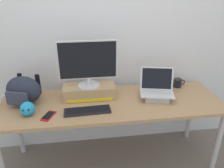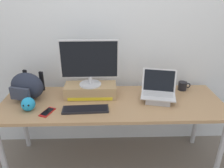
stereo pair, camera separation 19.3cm
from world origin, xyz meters
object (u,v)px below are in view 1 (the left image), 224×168
(desktop_monitor, at_px, (88,63))
(external_keyboard, at_px, (87,111))
(messenger_backpack, at_px, (23,90))
(toner_box_yellow, at_px, (89,91))
(cell_phone, at_px, (48,116))
(coffee_mug, at_px, (178,83))
(plush_toy, at_px, (27,109))
(open_laptop, at_px, (156,92))

(desktop_monitor, distance_m, external_keyboard, 0.43)
(desktop_monitor, height_order, messenger_backpack, desktop_monitor)
(toner_box_yellow, bearing_deg, cell_phone, -139.85)
(messenger_backpack, xyz_separation_m, cell_phone, (0.24, -0.27, -0.12))
(coffee_mug, bearing_deg, messenger_backpack, -174.50)
(plush_toy, bearing_deg, desktop_monitor, 25.58)
(plush_toy, bearing_deg, external_keyboard, -2.18)
(cell_phone, bearing_deg, desktop_monitor, 62.14)
(desktop_monitor, height_order, open_laptop, desktop_monitor)
(external_keyboard, relative_size, plush_toy, 3.40)
(coffee_mug, distance_m, cell_phone, 1.37)
(open_laptop, distance_m, coffee_mug, 0.38)
(messenger_backpack, relative_size, plush_toy, 3.07)
(toner_box_yellow, distance_m, plush_toy, 0.58)
(external_keyboard, relative_size, coffee_mug, 3.14)
(plush_toy, bearing_deg, open_laptop, 7.43)
(toner_box_yellow, relative_size, external_keyboard, 1.22)
(toner_box_yellow, height_order, messenger_backpack, messenger_backpack)
(desktop_monitor, height_order, external_keyboard, desktop_monitor)
(desktop_monitor, height_order, cell_phone, desktop_monitor)
(external_keyboard, distance_m, cell_phone, 0.33)
(external_keyboard, height_order, cell_phone, external_keyboard)
(messenger_backpack, distance_m, plush_toy, 0.24)
(cell_phone, bearing_deg, external_keyboard, 27.03)
(cell_phone, bearing_deg, plush_toy, -173.33)
(toner_box_yellow, distance_m, messenger_backpack, 0.60)
(external_keyboard, xyz_separation_m, cell_phone, (-0.32, -0.03, -0.01))
(desktop_monitor, bearing_deg, cell_phone, -140.43)
(toner_box_yellow, distance_m, external_keyboard, 0.28)
(external_keyboard, height_order, plush_toy, plush_toy)
(toner_box_yellow, xyz_separation_m, messenger_backpack, (-0.59, -0.03, 0.07))
(desktop_monitor, relative_size, external_keyboard, 1.33)
(desktop_monitor, bearing_deg, open_laptop, -9.24)
(messenger_backpack, bearing_deg, cell_phone, -31.57)
(open_laptop, relative_size, coffee_mug, 2.75)
(desktop_monitor, height_order, coffee_mug, desktop_monitor)
(external_keyboard, bearing_deg, desktop_monitor, 81.33)
(messenger_backpack, distance_m, cell_phone, 0.38)
(desktop_monitor, relative_size, open_laptop, 1.52)
(coffee_mug, bearing_deg, desktop_monitor, -173.01)
(toner_box_yellow, distance_m, open_laptop, 0.65)
(desktop_monitor, relative_size, plush_toy, 4.53)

